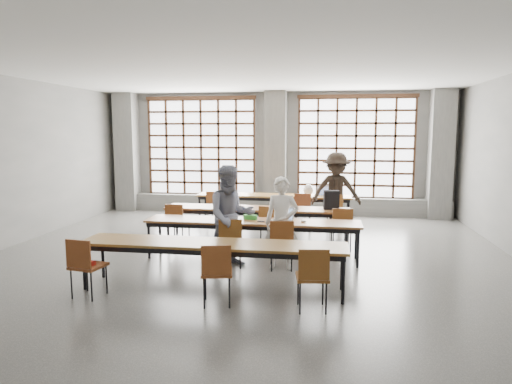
# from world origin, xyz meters

# --- Properties ---
(floor) EXTENTS (11.00, 11.00, 0.00)m
(floor) POSITION_xyz_m (0.00, 0.00, 0.00)
(floor) COLOR #51514E
(floor) RESTS_ON ground
(ceiling) EXTENTS (11.00, 11.00, 0.00)m
(ceiling) POSITION_xyz_m (0.00, 0.00, 3.50)
(ceiling) COLOR silver
(ceiling) RESTS_ON floor
(wall_back) EXTENTS (10.00, 0.00, 10.00)m
(wall_back) POSITION_xyz_m (0.00, 5.50, 1.75)
(wall_back) COLOR #5C5C5A
(wall_back) RESTS_ON floor
(wall_front) EXTENTS (10.00, 0.00, 10.00)m
(wall_front) POSITION_xyz_m (0.00, -5.50, 1.75)
(wall_front) COLOR #5C5C5A
(wall_front) RESTS_ON floor
(column_left) EXTENTS (0.60, 0.55, 3.50)m
(column_left) POSITION_xyz_m (-4.50, 5.22, 1.75)
(column_left) COLOR #595956
(column_left) RESTS_ON floor
(column_mid) EXTENTS (0.60, 0.55, 3.50)m
(column_mid) POSITION_xyz_m (0.00, 5.22, 1.75)
(column_mid) COLOR #595956
(column_mid) RESTS_ON floor
(column_right) EXTENTS (0.60, 0.55, 3.50)m
(column_right) POSITION_xyz_m (4.50, 5.22, 1.75)
(column_right) COLOR #595956
(column_right) RESTS_ON floor
(window_left) EXTENTS (3.32, 0.12, 3.00)m
(window_left) POSITION_xyz_m (-2.25, 5.42, 1.90)
(window_left) COLOR white
(window_left) RESTS_ON wall_back
(window_right) EXTENTS (3.32, 0.12, 3.00)m
(window_right) POSITION_xyz_m (2.25, 5.42, 1.90)
(window_right) COLOR white
(window_right) RESTS_ON wall_back
(sill_ledge) EXTENTS (9.80, 0.35, 0.50)m
(sill_ledge) POSITION_xyz_m (0.00, 5.30, 0.25)
(sill_ledge) COLOR #595956
(sill_ledge) RESTS_ON floor
(desk_row_a) EXTENTS (4.00, 0.70, 0.73)m
(desk_row_a) POSITION_xyz_m (0.10, 3.95, 0.66)
(desk_row_a) COLOR brown
(desk_row_a) RESTS_ON floor
(desk_row_b) EXTENTS (4.00, 0.70, 0.73)m
(desk_row_b) POSITION_xyz_m (-0.03, 1.89, 0.66)
(desk_row_b) COLOR brown
(desk_row_b) RESTS_ON floor
(desk_row_c) EXTENTS (4.00, 0.70, 0.73)m
(desk_row_c) POSITION_xyz_m (0.11, 0.46, 0.66)
(desk_row_c) COLOR brown
(desk_row_c) RESTS_ON floor
(desk_row_d) EXTENTS (4.00, 0.70, 0.73)m
(desk_row_d) POSITION_xyz_m (-0.20, -1.31, 0.66)
(desk_row_d) COLOR brown
(desk_row_d) RESTS_ON floor
(chair_back_left) EXTENTS (0.45, 0.46, 0.88)m
(chair_back_left) POSITION_xyz_m (-1.31, 3.32, 0.54)
(chair_back_left) COLOR brown
(chair_back_left) RESTS_ON floor
(chair_back_mid) EXTENTS (0.43, 0.43, 0.88)m
(chair_back_mid) POSITION_xyz_m (0.90, 3.32, 0.54)
(chair_back_mid) COLOR maroon
(chair_back_mid) RESTS_ON floor
(chair_back_right) EXTENTS (0.49, 0.49, 0.88)m
(chair_back_right) POSITION_xyz_m (1.68, 3.32, 0.54)
(chair_back_right) COLOR brown
(chair_back_right) RESTS_ON floor
(chair_mid_left) EXTENTS (0.46, 0.47, 0.88)m
(chair_mid_left) POSITION_xyz_m (-1.64, 1.26, 0.54)
(chair_mid_left) COLOR brown
(chair_mid_left) RESTS_ON floor
(chair_mid_centre) EXTENTS (0.52, 0.53, 0.88)m
(chair_mid_centre) POSITION_xyz_m (0.35, 1.27, 0.54)
(chair_mid_centre) COLOR brown
(chair_mid_centre) RESTS_ON floor
(chair_mid_right) EXTENTS (0.46, 0.46, 0.88)m
(chair_mid_right) POSITION_xyz_m (1.78, 1.26, 0.54)
(chair_mid_right) COLOR brown
(chair_mid_right) RESTS_ON floor
(chair_front_left) EXTENTS (0.50, 0.50, 0.88)m
(chair_front_left) POSITION_xyz_m (-0.17, -0.17, 0.54)
(chair_front_left) COLOR brown
(chair_front_left) RESTS_ON floor
(chair_front_right) EXTENTS (0.48, 0.48, 0.88)m
(chair_front_right) POSITION_xyz_m (0.72, -0.17, 0.54)
(chair_front_right) COLOR brown
(chair_front_right) RESTS_ON floor
(chair_near_left) EXTENTS (0.48, 0.48, 0.88)m
(chair_near_left) POSITION_xyz_m (-1.91, -1.94, 0.54)
(chair_near_left) COLOR brown
(chair_near_left) RESTS_ON floor
(chair_near_mid) EXTENTS (0.50, 0.50, 0.88)m
(chair_near_mid) POSITION_xyz_m (0.02, -1.94, 0.54)
(chair_near_mid) COLOR brown
(chair_near_mid) RESTS_ON floor
(chair_near_right) EXTENTS (0.47, 0.48, 0.88)m
(chair_near_right) POSITION_xyz_m (1.31, -1.94, 0.54)
(chair_near_right) COLOR brown
(chair_near_right) RESTS_ON floor
(student_male) EXTENTS (0.59, 0.40, 1.60)m
(student_male) POSITION_xyz_m (0.71, -0.04, 0.80)
(student_male) COLOR white
(student_male) RESTS_ON floor
(student_female) EXTENTS (1.07, 0.97, 1.79)m
(student_female) POSITION_xyz_m (-0.19, -0.04, 0.90)
(student_female) COLOR #18204A
(student_female) RESTS_ON floor
(student_back) EXTENTS (1.29, 0.86, 1.87)m
(student_back) POSITION_xyz_m (1.70, 3.45, 0.93)
(student_back) COLOR black
(student_back) RESTS_ON floor
(laptop_front) EXTENTS (0.44, 0.40, 0.26)m
(laptop_front) POSITION_xyz_m (0.68, 0.56, 0.79)
(laptop_front) COLOR #B2B2B7
(laptop_front) RESTS_ON desk_row_c
(laptop_back) EXTENTS (0.44, 0.41, 0.26)m
(laptop_back) POSITION_xyz_m (1.43, 4.06, 0.79)
(laptop_back) COLOR silver
(laptop_back) RESTS_ON desk_row_a
(mouse) EXTENTS (0.10, 0.07, 0.04)m
(mouse) POSITION_xyz_m (1.06, 0.44, 0.75)
(mouse) COLOR white
(mouse) RESTS_ON desk_row_c
(green_box) EXTENTS (0.26, 0.14, 0.09)m
(green_box) POSITION_xyz_m (0.06, 0.54, 0.78)
(green_box) COLOR green
(green_box) RESTS_ON desk_row_c
(phone) EXTENTS (0.13, 0.07, 0.01)m
(phone) POSITION_xyz_m (0.29, 0.36, 0.74)
(phone) COLOR black
(phone) RESTS_ON desk_row_c
(paper_sheet_a) EXTENTS (0.32, 0.25, 0.00)m
(paper_sheet_a) POSITION_xyz_m (-0.63, 1.94, 0.73)
(paper_sheet_a) COLOR silver
(paper_sheet_a) RESTS_ON desk_row_b
(paper_sheet_b) EXTENTS (0.31, 0.23, 0.00)m
(paper_sheet_b) POSITION_xyz_m (-0.33, 1.84, 0.73)
(paper_sheet_b) COLOR white
(paper_sheet_b) RESTS_ON desk_row_b
(backpack) EXTENTS (0.34, 0.24, 0.40)m
(backpack) POSITION_xyz_m (1.57, 1.94, 0.93)
(backpack) COLOR black
(backpack) RESTS_ON desk_row_b
(plastic_bag) EXTENTS (0.31, 0.27, 0.29)m
(plastic_bag) POSITION_xyz_m (1.00, 4.00, 0.87)
(plastic_bag) COLOR white
(plastic_bag) RESTS_ON desk_row_a
(red_pouch) EXTENTS (0.21, 0.12, 0.06)m
(red_pouch) POSITION_xyz_m (-1.90, -1.86, 0.50)
(red_pouch) COLOR #AC1E15
(red_pouch) RESTS_ON chair_near_left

